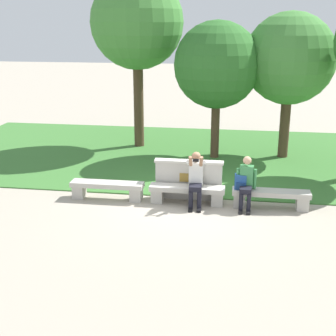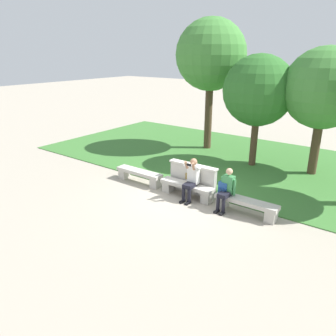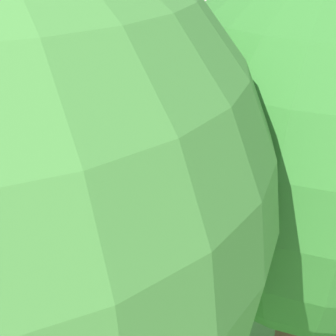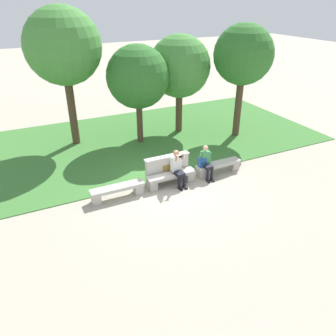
{
  "view_description": "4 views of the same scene",
  "coord_description": "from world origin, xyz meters",
  "px_view_note": "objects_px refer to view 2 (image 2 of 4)",
  "views": [
    {
      "loc": [
        1.15,
        -10.75,
        4.3
      ],
      "look_at": [
        -0.41,
        -0.46,
        1.04
      ],
      "focal_mm": 50.0,
      "sensor_mm": 36.0,
      "label": 1
    },
    {
      "loc": [
        5.27,
        -8.11,
        4.41
      ],
      "look_at": [
        -0.43,
        -0.44,
        1.01
      ],
      "focal_mm": 35.0,
      "sensor_mm": 36.0,
      "label": 2
    },
    {
      "loc": [
        2.46,
        6.86,
        4.49
      ],
      "look_at": [
        0.35,
        -0.02,
        0.72
      ],
      "focal_mm": 50.0,
      "sensor_mm": 36.0,
      "label": 3
    },
    {
      "loc": [
        -4.57,
        -9.22,
        6.13
      ],
      "look_at": [
        -0.37,
        -0.51,
        1.01
      ],
      "focal_mm": 35.0,
      "sensor_mm": 36.0,
      "label": 4
    }
  ],
  "objects_px": {
    "tree_behind_wall": "(324,89)",
    "bench_main": "(139,175)",
    "tree_left_background": "(211,55)",
    "tree_far_back": "(258,91)",
    "person_distant": "(227,188)",
    "bench_near": "(187,188)",
    "backpack": "(224,188)",
    "person_photographer": "(192,177)",
    "bench_mid": "(246,205)"
  },
  "relations": [
    {
      "from": "tree_behind_wall",
      "to": "bench_main",
      "type": "bearing_deg",
      "value": -135.73
    },
    {
      "from": "tree_behind_wall",
      "to": "tree_left_background",
      "type": "xyz_separation_m",
      "value": [
        -4.99,
        0.7,
        1.07
      ]
    },
    {
      "from": "tree_far_back",
      "to": "person_distant",
      "type": "bearing_deg",
      "value": -77.08
    },
    {
      "from": "bench_near",
      "to": "tree_left_background",
      "type": "distance_m",
      "value": 7.0
    },
    {
      "from": "tree_behind_wall",
      "to": "tree_far_back",
      "type": "bearing_deg",
      "value": -169.82
    },
    {
      "from": "person_distant",
      "to": "tree_left_background",
      "type": "bearing_deg",
      "value": 124.93
    },
    {
      "from": "bench_near",
      "to": "tree_far_back",
      "type": "bearing_deg",
      "value": 83.94
    },
    {
      "from": "person_distant",
      "to": "backpack",
      "type": "bearing_deg",
      "value": 151.17
    },
    {
      "from": "person_photographer",
      "to": "person_distant",
      "type": "relative_size",
      "value": 1.05
    },
    {
      "from": "tree_far_back",
      "to": "tree_behind_wall",
      "type": "bearing_deg",
      "value": 10.18
    },
    {
      "from": "bench_near",
      "to": "tree_behind_wall",
      "type": "xyz_separation_m",
      "value": [
        2.68,
        4.58,
        2.89
      ]
    },
    {
      "from": "bench_mid",
      "to": "tree_behind_wall",
      "type": "bearing_deg",
      "value": 81.91
    },
    {
      "from": "person_photographer",
      "to": "backpack",
      "type": "distance_m",
      "value": 1.08
    },
    {
      "from": "tree_behind_wall",
      "to": "person_photographer",
      "type": "bearing_deg",
      "value": -117.85
    },
    {
      "from": "bench_mid",
      "to": "backpack",
      "type": "distance_m",
      "value": 0.81
    },
    {
      "from": "person_photographer",
      "to": "person_distant",
      "type": "height_order",
      "value": "person_photographer"
    },
    {
      "from": "bench_main",
      "to": "tree_left_background",
      "type": "bearing_deg",
      "value": 93.18
    },
    {
      "from": "bench_near",
      "to": "tree_behind_wall",
      "type": "bearing_deg",
      "value": 59.71
    },
    {
      "from": "bench_near",
      "to": "backpack",
      "type": "height_order",
      "value": "backpack"
    },
    {
      "from": "tree_behind_wall",
      "to": "bench_mid",
      "type": "bearing_deg",
      "value": -98.09
    },
    {
      "from": "bench_main",
      "to": "bench_mid",
      "type": "distance_m",
      "value": 4.05
    },
    {
      "from": "person_photographer",
      "to": "tree_behind_wall",
      "type": "distance_m",
      "value": 5.81
    },
    {
      "from": "person_photographer",
      "to": "tree_far_back",
      "type": "distance_m",
      "value": 4.83
    },
    {
      "from": "bench_mid",
      "to": "person_photographer",
      "type": "relative_size",
      "value": 1.4
    },
    {
      "from": "bench_near",
      "to": "tree_far_back",
      "type": "distance_m",
      "value": 5.0
    },
    {
      "from": "person_distant",
      "to": "tree_left_background",
      "type": "distance_m",
      "value": 7.45
    },
    {
      "from": "tree_left_background",
      "to": "backpack",
      "type": "bearing_deg",
      "value": -55.67
    },
    {
      "from": "bench_main",
      "to": "tree_behind_wall",
      "type": "height_order",
      "value": "tree_behind_wall"
    },
    {
      "from": "bench_main",
      "to": "bench_near",
      "type": "relative_size",
      "value": 1.0
    },
    {
      "from": "bench_near",
      "to": "person_distant",
      "type": "bearing_deg",
      "value": -2.68
    },
    {
      "from": "person_distant",
      "to": "bench_main",
      "type": "bearing_deg",
      "value": 178.9
    },
    {
      "from": "person_photographer",
      "to": "backpack",
      "type": "relative_size",
      "value": 3.08
    },
    {
      "from": "bench_main",
      "to": "backpack",
      "type": "distance_m",
      "value": 3.33
    },
    {
      "from": "person_photographer",
      "to": "tree_behind_wall",
      "type": "relative_size",
      "value": 0.28
    },
    {
      "from": "bench_main",
      "to": "person_photographer",
      "type": "relative_size",
      "value": 1.4
    },
    {
      "from": "bench_mid",
      "to": "tree_left_background",
      "type": "bearing_deg",
      "value": 129.42
    },
    {
      "from": "person_photographer",
      "to": "person_distant",
      "type": "bearing_deg",
      "value": 0.53
    },
    {
      "from": "person_distant",
      "to": "bench_near",
      "type": "bearing_deg",
      "value": 177.32
    },
    {
      "from": "bench_near",
      "to": "tree_far_back",
      "type": "relative_size",
      "value": 0.42
    },
    {
      "from": "bench_main",
      "to": "bench_mid",
      "type": "xyz_separation_m",
      "value": [
        4.05,
        0.0,
        0.0
      ]
    },
    {
      "from": "bench_mid",
      "to": "tree_far_back",
      "type": "distance_m",
      "value": 5.23
    },
    {
      "from": "backpack",
      "to": "tree_left_background",
      "type": "relative_size",
      "value": 0.07
    },
    {
      "from": "bench_near",
      "to": "person_distant",
      "type": "relative_size",
      "value": 1.47
    },
    {
      "from": "tree_behind_wall",
      "to": "tree_left_background",
      "type": "height_order",
      "value": "tree_left_background"
    },
    {
      "from": "bench_mid",
      "to": "tree_behind_wall",
      "type": "height_order",
      "value": "tree_behind_wall"
    },
    {
      "from": "person_photographer",
      "to": "tree_far_back",
      "type": "xyz_separation_m",
      "value": [
        0.23,
        4.26,
        2.27
      ]
    },
    {
      "from": "bench_mid",
      "to": "person_distant",
      "type": "distance_m",
      "value": 0.72
    },
    {
      "from": "person_distant",
      "to": "tree_left_background",
      "type": "xyz_separation_m",
      "value": [
        -3.74,
        5.35,
        3.58
      ]
    },
    {
      "from": "tree_behind_wall",
      "to": "backpack",
      "type": "bearing_deg",
      "value": -106.9
    },
    {
      "from": "bench_mid",
      "to": "person_distant",
      "type": "height_order",
      "value": "person_distant"
    }
  ]
}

